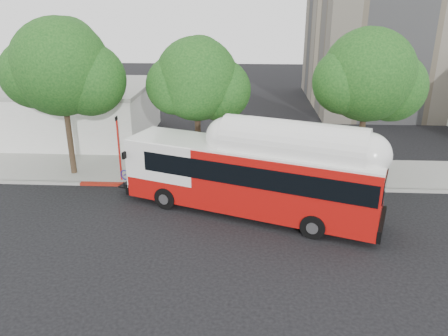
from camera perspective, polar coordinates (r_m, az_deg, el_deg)
name	(u,v)px	position (r m, az deg, el deg)	size (l,w,h in m)	color
ground	(205,217)	(22.70, -2.44, -6.47)	(120.00, 120.00, 0.00)	black
sidewalk	(215,171)	(28.58, -1.22, -0.35)	(60.00, 5.00, 0.15)	gray
curb_strip	(212,186)	(26.18, -1.64, -2.41)	(60.00, 0.30, 0.15)	gray
red_curb_segment	(162,185)	(26.59, -8.10, -2.24)	(10.00, 0.32, 0.16)	maroon
street_tree_left	(69,71)	(27.99, -19.57, 11.87)	(6.67, 5.80, 9.74)	#2D2116
street_tree_mid	(204,82)	(26.64, -2.68, 11.10)	(5.75, 5.00, 8.62)	#2D2116
street_tree_right	(375,79)	(27.27, 19.15, 10.97)	(6.21, 5.40, 9.18)	#2D2116
low_commercial_bldg	(50,110)	(38.56, -21.74, 7.01)	(16.20, 10.20, 4.25)	silver
transit_bus	(251,178)	(22.42, 3.53, -1.37)	(14.08, 7.21, 4.17)	#AE0F0C
signal_pole	(119,149)	(27.02, -13.55, 2.40)	(0.12, 0.39, 4.14)	red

